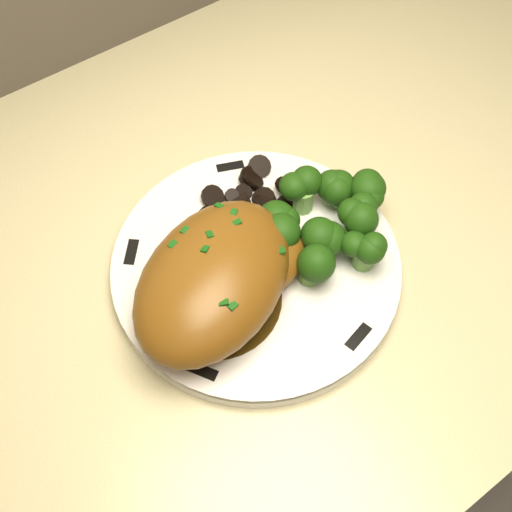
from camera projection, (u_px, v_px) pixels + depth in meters
counter at (151, 445)px, 0.93m from camera, size 1.93×0.65×0.95m
plate at (256, 267)px, 0.60m from camera, size 0.35×0.35×0.02m
rim_accent_0 at (230, 167)px, 0.65m from camera, size 0.03×0.02×0.00m
rim_accent_1 at (132, 252)px, 0.60m from camera, size 0.03×0.03×0.00m
rim_accent_2 at (202, 371)px, 0.53m from camera, size 0.02×0.03×0.00m
rim_accent_3 at (358, 337)px, 0.55m from camera, size 0.03×0.02×0.00m
rim_accent_4 at (358, 209)px, 0.62m from camera, size 0.01×0.03×0.00m
gravy_pool at (215, 299)px, 0.57m from camera, size 0.12×0.12×0.00m
chicken_breast at (220, 277)px, 0.55m from camera, size 0.21×0.18×0.07m
mushroom_pile at (243, 202)px, 0.62m from camera, size 0.09×0.07×0.02m
broccoli_florets at (327, 221)px, 0.58m from camera, size 0.13×0.11×0.05m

